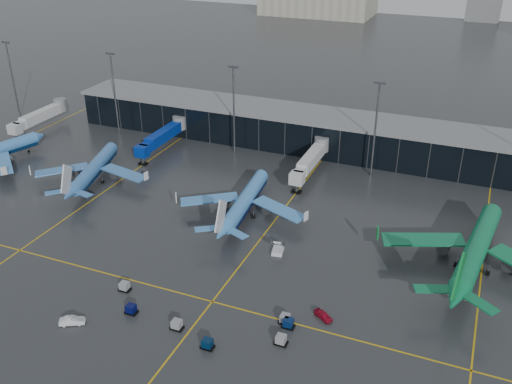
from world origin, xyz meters
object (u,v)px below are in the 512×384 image
at_px(airliner_klm_near, 245,192).
at_px(mobile_airstair, 278,249).
at_px(airliner_arkefly, 93,161).
at_px(airliner_aer_lingus, 479,236).
at_px(service_van_red, 323,315).
at_px(baggage_carts, 212,320).
at_px(service_van_white, 72,321).

height_order(airliner_klm_near, mobile_airstair, airliner_klm_near).
distance_m(airliner_arkefly, airliner_aer_lingus, 94.47).
bearing_deg(service_van_red, baggage_carts, 148.69).
bearing_deg(airliner_arkefly, service_van_white, -73.43).
bearing_deg(mobile_airstair, baggage_carts, -107.09).
height_order(airliner_arkefly, airliner_klm_near, airliner_klm_near).
xyz_separation_m(mobile_airstair, service_van_white, (-24.93, -34.70, -0.05)).
height_order(airliner_klm_near, service_van_white, airliner_klm_near).
height_order(airliner_aer_lingus, baggage_carts, airliner_aer_lingus).
height_order(baggage_carts, mobile_airstair, mobile_airstair).
relative_size(baggage_carts, service_van_red, 9.07).
bearing_deg(airliner_aer_lingus, service_van_red, -123.17).
bearing_deg(airliner_aer_lingus, baggage_carts, -131.04).
xyz_separation_m(airliner_klm_near, mobile_airstair, (12.94, -12.96, -4.85)).
bearing_deg(mobile_airstair, service_van_white, -136.80).
relative_size(airliner_arkefly, service_van_white, 8.34).
bearing_deg(airliner_arkefly, airliner_klm_near, -17.95).
height_order(airliner_klm_near, service_van_red, airliner_klm_near).
distance_m(airliner_arkefly, baggage_carts, 67.04).
height_order(airliner_klm_near, airliner_aer_lingus, airliner_aer_lingus).
distance_m(airliner_aer_lingus, mobile_airstair, 39.94).
xyz_separation_m(airliner_arkefly, baggage_carts, (53.72, -39.82, -4.81)).
bearing_deg(airliner_klm_near, mobile_airstair, -50.84).
bearing_deg(airliner_klm_near, airliner_arkefly, 172.34).
relative_size(airliner_klm_near, service_van_red, 9.64).
bearing_deg(service_van_red, mobile_airstair, 73.18).
height_order(airliner_aer_lingus, service_van_red, airliner_aer_lingus).
xyz_separation_m(airliner_aer_lingus, baggage_carts, (-40.67, -36.17, -6.05)).
height_order(airliner_aer_lingus, mobile_airstair, airliner_aer_lingus).
height_order(mobile_airstair, service_van_white, mobile_airstair).
height_order(airliner_arkefly, mobile_airstair, airliner_arkefly).
distance_m(mobile_airstair, service_van_white, 42.73).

